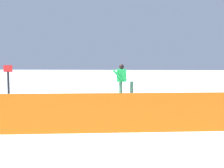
{
  "coord_description": "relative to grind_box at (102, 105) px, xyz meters",
  "views": [
    {
      "loc": [
        -1.46,
        11.84,
        2.18
      ],
      "look_at": [
        -0.53,
        0.92,
        1.29
      ],
      "focal_mm": 44.26,
      "sensor_mm": 36.0,
      "label": 1
    }
  ],
  "objects": [
    {
      "name": "snowboarder",
      "position": [
        -0.91,
        -0.13,
        1.13
      ],
      "size": [
        1.48,
        0.56,
        1.46
      ],
      "color": "black",
      "rests_on": "grind_box"
    },
    {
      "name": "ground_plane",
      "position": [
        0.0,
        0.0,
        -0.28
      ],
      "size": [
        120.0,
        120.0,
        0.0
      ],
      "primitive_type": "plane",
      "color": "white"
    },
    {
      "name": "safety_fence",
      "position": [
        0.0,
        3.65,
        0.34
      ],
      "size": [
        10.31,
        1.58,
        1.22
      ],
      "primitive_type": "cube",
      "rotation": [
        0.0,
        0.0,
        0.15
      ],
      "color": "orange",
      "rests_on": "ground_plane"
    },
    {
      "name": "grind_box",
      "position": [
        0.0,
        0.0,
        0.0
      ],
      "size": [
        6.45,
        1.57,
        0.61
      ],
      "color": "white",
      "rests_on": "ground_plane"
    },
    {
      "name": "trail_marker",
      "position": [
        4.14,
        0.12,
        0.81
      ],
      "size": [
        0.4,
        0.1,
        2.03
      ],
      "color": "#262628",
      "rests_on": "ground_plane"
    }
  ]
}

